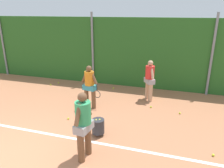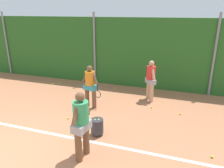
# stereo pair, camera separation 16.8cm
# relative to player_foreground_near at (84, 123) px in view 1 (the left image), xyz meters

# --- Properties ---
(ground_plane) EXTENTS (27.78, 27.78, 0.00)m
(ground_plane) POSITION_rel_player_foreground_near_xyz_m (-1.92, 1.05, -0.96)
(ground_plane) COLOR #B2704C
(hedge_fence_backdrop) EXTENTS (18.06, 0.25, 3.15)m
(hedge_fence_backdrop) POSITION_rel_player_foreground_near_xyz_m (-1.92, 5.55, 0.62)
(hedge_fence_backdrop) COLOR #286023
(hedge_fence_backdrop) RESTS_ON ground_plane
(fence_post_left) EXTENTS (0.10, 0.10, 3.37)m
(fence_post_left) POSITION_rel_player_foreground_near_xyz_m (-7.13, 5.38, 0.73)
(fence_post_left) COLOR gray
(fence_post_left) RESTS_ON ground_plane
(fence_post_center) EXTENTS (0.10, 0.10, 3.37)m
(fence_post_center) POSITION_rel_player_foreground_near_xyz_m (-1.92, 5.38, 0.73)
(fence_post_center) COLOR gray
(fence_post_center) RESTS_ON ground_plane
(fence_post_right) EXTENTS (0.10, 0.10, 3.37)m
(fence_post_right) POSITION_rel_player_foreground_near_xyz_m (3.29, 5.38, 0.73)
(fence_post_right) COLOR gray
(fence_post_right) RESTS_ON ground_plane
(court_baseline_paint) EXTENTS (13.20, 0.10, 0.01)m
(court_baseline_paint) POSITION_rel_player_foreground_near_xyz_m (-1.92, 0.64, -0.95)
(court_baseline_paint) COLOR white
(court_baseline_paint) RESTS_ON ground_plane
(player_foreground_near) EXTENTS (0.37, 0.80, 1.71)m
(player_foreground_near) POSITION_rel_player_foreground_near_xyz_m (0.00, 0.00, 0.00)
(player_foreground_near) COLOR brown
(player_foreground_near) RESTS_ON ground_plane
(player_midcourt) EXTENTS (0.76, 0.36, 1.60)m
(player_midcourt) POSITION_rel_player_foreground_near_xyz_m (-0.98, 2.70, -0.06)
(player_midcourt) COLOR brown
(player_midcourt) RESTS_ON ground_plane
(player_backcourt_far) EXTENTS (0.49, 0.60, 1.62)m
(player_backcourt_far) POSITION_rel_player_foreground_near_xyz_m (0.99, 4.05, -0.04)
(player_backcourt_far) COLOR tan
(player_backcourt_far) RESTS_ON ground_plane
(ball_hopper) EXTENTS (0.36, 0.36, 0.51)m
(ball_hopper) POSITION_rel_player_foreground_near_xyz_m (-0.04, 1.02, -0.67)
(ball_hopper) COLOR #2D2D33
(ball_hopper) RESTS_ON ground_plane
(tennis_ball_0) EXTENTS (0.07, 0.07, 0.07)m
(tennis_ball_0) POSITION_rel_player_foreground_near_xyz_m (-3.77, 4.44, -0.92)
(tennis_ball_0) COLOR #CCDB33
(tennis_ball_0) RESTS_ON ground_plane
(tennis_ball_1) EXTENTS (0.07, 0.07, 0.07)m
(tennis_ball_1) POSITION_rel_player_foreground_near_xyz_m (1.19, 3.32, -0.92)
(tennis_ball_1) COLOR #CCDB33
(tennis_ball_1) RESTS_ON ground_plane
(tennis_ball_2) EXTENTS (0.07, 0.07, 0.07)m
(tennis_ball_2) POSITION_rel_player_foreground_near_xyz_m (-3.56, 4.80, -0.92)
(tennis_ball_2) COLOR #CCDB33
(tennis_ball_2) RESTS_ON ground_plane
(tennis_ball_3) EXTENTS (0.07, 0.07, 0.07)m
(tennis_ball_3) POSITION_rel_player_foreground_near_xyz_m (3.03, 0.96, -0.92)
(tennis_ball_3) COLOR #CCDB33
(tennis_ball_3) RESTS_ON ground_plane
(tennis_ball_4) EXTENTS (0.07, 0.07, 0.07)m
(tennis_ball_4) POSITION_rel_player_foreground_near_xyz_m (-0.73, 4.86, -0.92)
(tennis_ball_4) COLOR #CCDB33
(tennis_ball_4) RESTS_ON ground_plane
(tennis_ball_5) EXTENTS (0.07, 0.07, 0.07)m
(tennis_ball_5) POSITION_rel_player_foreground_near_xyz_m (2.22, 3.11, -0.92)
(tennis_ball_5) COLOR #CCDB33
(tennis_ball_5) RESTS_ON ground_plane
(tennis_ball_6) EXTENTS (0.07, 0.07, 0.07)m
(tennis_ball_6) POSITION_rel_player_foreground_near_xyz_m (-1.32, 1.60, -0.92)
(tennis_ball_6) COLOR #CCDB33
(tennis_ball_6) RESTS_ON ground_plane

